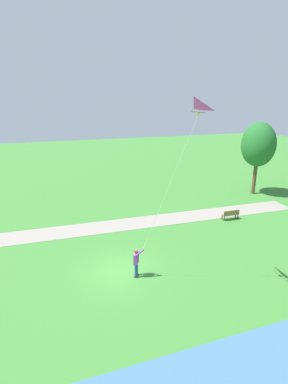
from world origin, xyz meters
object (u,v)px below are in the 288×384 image
flying_kite (193,108)px  park_bench_near_walkway (231,214)px  tree_treeline_center (258,145)px  person_kite_flyer (136,260)px

flying_kite → park_bench_near_walkway: flying_kite is taller
flying_kite → park_bench_near_walkway: size_ratio=5.43×
flying_kite → tree_treeline_center: bearing=130.6°
person_kite_flyer → park_bench_near_walkway: 11.53m
person_kite_flyer → tree_treeline_center: tree_treeline_center is taller
person_kite_flyer → tree_treeline_center: size_ratio=0.24×
park_bench_near_walkway → tree_treeline_center: bearing=129.2°
tree_treeline_center → flying_kite: bearing=-49.4°
person_kite_flyer → park_bench_near_walkway: bearing=117.9°
flying_kite → tree_treeline_center: size_ratio=1.07×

